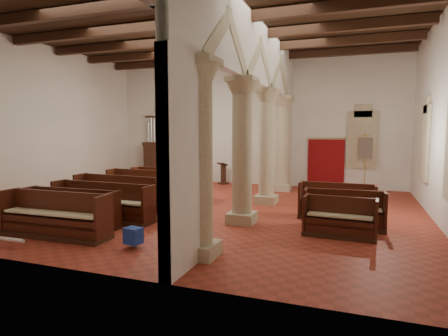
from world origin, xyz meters
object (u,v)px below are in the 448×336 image
pipe_organ (164,154)px  lectern (223,175)px  aisle_pew_0 (339,223)px  processional_banner (365,173)px  nave_pew_0 (55,222)px

pipe_organ → lectern: (3.22, -0.01, -0.93)m
pipe_organ → aisle_pew_0: pipe_organ is taller
lectern → processional_banner: size_ratio=0.43×
pipe_organ → aisle_pew_0: 11.74m
nave_pew_0 → processional_banner: bearing=51.3°
nave_pew_0 → lectern: bearing=83.7°
pipe_organ → nave_pew_0: (2.34, -9.88, -1.00)m
nave_pew_0 → pipe_organ: bearing=102.1°
aisle_pew_0 → lectern: bearing=131.0°
processional_banner → nave_pew_0: (-7.32, -9.52, -0.45)m
lectern → nave_pew_0: size_ratio=0.36×
lectern → nave_pew_0: bearing=-74.7°
lectern → aisle_pew_0: size_ratio=0.59×
processional_banner → pipe_organ: bearing=-157.7°
pipe_organ → lectern: pipe_organ is taller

